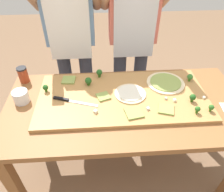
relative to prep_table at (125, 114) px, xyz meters
The scene contains 27 objects.
ground_plane 0.65m from the prep_table, ahead, with size 8.00×8.00×0.00m, color brown.
prep_table is the anchor object (origin of this frame).
cutting_board 0.13m from the prep_table, 104.91° to the left, with size 1.17×0.56×0.02m, color #B27F47.
chefs_knife 0.41m from the prep_table, behind, with size 0.31×0.12×0.02m.
pizza_whole_white_garlic 0.15m from the prep_table, 61.61° to the left, with size 0.22×0.22×0.02m.
pizza_whole_pesto_green 0.39m from the prep_table, 29.18° to the left, with size 0.28×0.28×0.02m.
pizza_slice_far_left 0.21m from the prep_table, 161.47° to the left, with size 0.08×0.08×0.01m, color #899E4C.
pizza_slice_near_left 0.18m from the prep_table, 73.68° to the right, with size 0.11×0.11×0.01m, color #899E4C.
pizza_slice_center 0.50m from the prep_table, 147.27° to the left, with size 0.10×0.10×0.01m, color #899E4C.
pizza_slice_far_right 0.30m from the prep_table, 22.19° to the right, with size 0.10×0.10×0.01m, color #899E4C.
broccoli_floret_back_right 0.47m from the prep_table, ahead, with size 0.04×0.04×0.06m.
broccoli_floret_front_right 0.48m from the prep_table, 18.36° to the right, with size 0.04×0.04×0.05m.
broccoli_floret_front_left 0.57m from the prep_table, 21.41° to the left, with size 0.04×0.04×0.06m.
broccoli_floret_center_right 0.56m from the prep_table, 14.29° to the right, with size 0.03×0.03×0.05m.
broccoli_floret_center_left 0.59m from the prep_table, 165.85° to the left, with size 0.04×0.04×0.06m.
broccoli_floret_front_mid 0.38m from the prep_table, 120.29° to the left, with size 0.05×0.05×0.06m.
broccoli_floret_back_left 0.36m from the prep_table, 142.28° to the left, with size 0.05×0.05×0.06m.
cheese_crumble_a 0.55m from the prep_table, ahead, with size 0.02×0.02×0.02m, color silver.
cheese_crumble_b 0.30m from the prep_table, ahead, with size 0.01×0.01×0.01m, color silver.
cheese_crumble_c 0.27m from the prep_table, 154.54° to the right, with size 0.02×0.02×0.02m, color silver.
cheese_crumble_d 0.21m from the prep_table, 35.22° to the right, with size 0.02×0.02×0.02m, color white.
cheese_crumble_e 0.61m from the prep_table, 25.27° to the left, with size 0.02×0.02×0.02m, color white.
cheese_crumble_f 0.35m from the prep_table, ahead, with size 0.02×0.02×0.02m, color white.
flour_cup 0.73m from the prep_table, behind, with size 0.10×0.10×0.09m.
sauce_jar 0.83m from the prep_table, 157.56° to the left, with size 0.07×0.07×0.12m.
cook_left 0.85m from the prep_table, 120.94° to the left, with size 0.54×0.39×1.67m.
cook_right 0.76m from the prep_table, 79.29° to the left, with size 0.54×0.39×1.67m.
Camera 1 is at (-0.17, -1.08, 1.74)m, focal length 34.34 mm.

